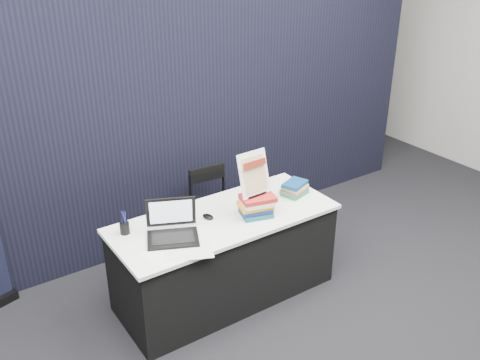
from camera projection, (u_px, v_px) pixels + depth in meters
name	position (u px, v px, depth m)	size (l,w,h in m)	color
floor	(264.00, 331.00, 4.12)	(8.00, 8.00, 0.00)	black
wall_back	(67.00, 24.00, 6.34)	(8.00, 0.02, 3.50)	#A19F98
drape_partition	(161.00, 125.00, 4.79)	(6.00, 0.08, 2.40)	black
display_table	(225.00, 256.00, 4.36)	(1.80, 0.75, 0.75)	black
laptop	(169.00, 229.00, 3.90)	(0.44, 0.43, 0.28)	black
mouse	(208.00, 217.00, 4.17)	(0.06, 0.10, 0.03)	black
brochure_left	(162.00, 252.00, 3.75)	(0.26, 0.19, 0.00)	white
brochure_mid	(188.00, 251.00, 3.76)	(0.34, 0.24, 0.00)	silver
brochure_right	(176.00, 254.00, 3.72)	(0.32, 0.23, 0.00)	white
pen_cup	(125.00, 228.00, 3.95)	(0.07, 0.07, 0.09)	black
book_stack_tall	(256.00, 205.00, 4.19)	(0.28, 0.24, 0.17)	#164C53
book_stack_short	(295.00, 189.00, 4.51)	(0.24, 0.21, 0.12)	#22803A
info_sign	(254.00, 174.00, 4.10)	(0.27, 0.14, 0.36)	black
stacking_chair	(216.00, 208.00, 4.93)	(0.40, 0.40, 0.83)	black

